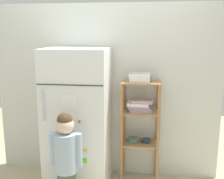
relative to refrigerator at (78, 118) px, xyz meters
The scene contains 5 objects.
kitchen_wall_back 0.49m from the refrigerator, 50.08° to the left, with size 2.75×0.03×2.10m, color silver.
refrigerator is the anchor object (origin of this frame).
child_standing 0.53m from the refrigerator, 89.71° to the right, with size 0.33×0.24×1.01m.
pantry_shelf_unit 0.72m from the refrigerator, 11.31° to the left, with size 0.45×0.31×1.22m.
fruit_bin 0.84m from the refrigerator, 11.21° to the left, with size 0.24×0.19×0.10m.
Camera 1 is at (0.51, -2.89, 1.76)m, focal length 43.89 mm.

